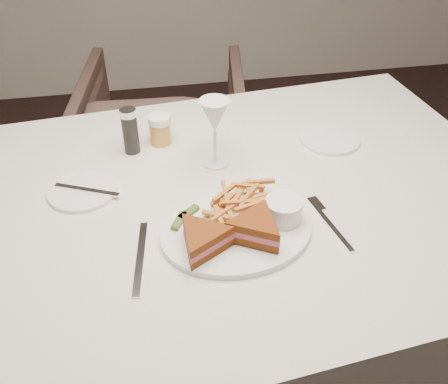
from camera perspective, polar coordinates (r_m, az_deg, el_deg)
The scene contains 3 objects.
table at distance 1.42m, azimuth -0.37°, elevation -12.38°, with size 1.44×0.96×0.75m, color silver.
chair_far at distance 2.19m, azimuth -6.66°, elevation 6.85°, with size 0.66×0.62×0.68m, color #4E3830.
table_setting at distance 1.10m, azimuth 0.04°, elevation -0.32°, with size 0.80×0.61×0.18m.
Camera 1 is at (-0.20, -0.51, 1.47)m, focal length 40.00 mm.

